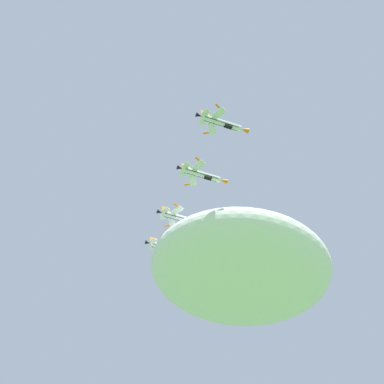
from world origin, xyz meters
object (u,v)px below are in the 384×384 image
at_px(fighter_jet_left_wing, 181,218).
at_px(fighter_jet_lead, 167,248).
at_px(fighter_jet_right_wing, 202,174).
at_px(fighter_jet_left_outer, 222,123).

bearing_deg(fighter_jet_left_wing, fighter_jet_lead, 177.80).
height_order(fighter_jet_right_wing, fighter_jet_left_outer, fighter_jet_left_outer).
xyz_separation_m(fighter_jet_lead, fighter_jet_left_outer, (6.12, -50.91, -1.38)).
relative_size(fighter_jet_lead, fighter_jet_left_wing, 1.00).
relative_size(fighter_jet_left_wing, fighter_jet_left_outer, 1.00).
distance_m(fighter_jet_left_wing, fighter_jet_left_outer, 35.48).
distance_m(fighter_jet_left_wing, fighter_jet_right_wing, 17.95).
xyz_separation_m(fighter_jet_left_wing, fighter_jet_left_outer, (4.76, -35.13, 1.32)).
relative_size(fighter_jet_left_wing, fighter_jet_right_wing, 1.00).
distance_m(fighter_jet_lead, fighter_jet_left_wing, 16.06).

